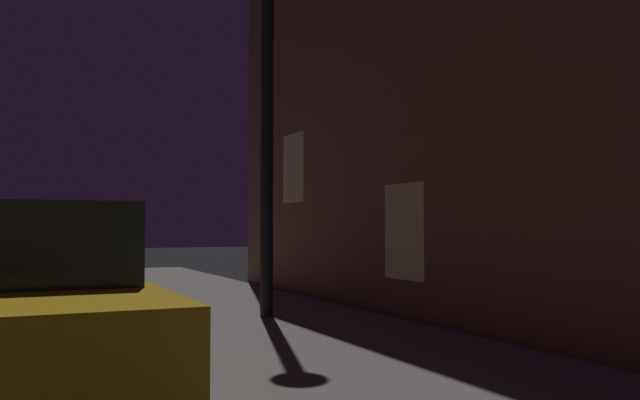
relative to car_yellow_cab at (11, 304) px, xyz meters
The scene contains 5 objects.
car_yellow_cab is the anchor object (origin of this frame).
car_white 5.79m from the car_yellow_cab, 90.00° to the left, with size 2.08×4.33×1.43m.
car_green 12.26m from the car_yellow_cab, 89.99° to the left, with size 2.02×4.20×1.43m.
street_lamp 5.04m from the car_yellow_cab, 40.99° to the left, with size 0.44×0.44×5.77m.
building_mid 8.94m from the car_yellow_cab, 14.21° to the left, with size 7.02×11.45×8.52m.
Camera 1 is at (2.82, -0.59, 1.27)m, focal length 37.71 mm.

